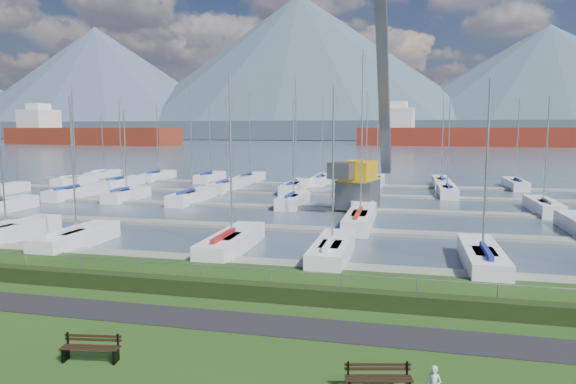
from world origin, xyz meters
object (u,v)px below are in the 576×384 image
(person, at_px, (434,381))
(crane, at_px, (365,148))
(bench_right, at_px, (378,379))
(bench_left, at_px, (91,348))

(person, bearing_deg, crane, 120.37)
(bench_right, relative_size, crane, 0.08)
(bench_left, height_order, person, person)
(bench_right, xyz_separation_m, crane, (-3.14, 34.15, 4.91))
(bench_left, bearing_deg, person, -8.79)
(bench_right, bearing_deg, crane, 82.47)
(bench_left, relative_size, person, 1.70)
(bench_left, distance_m, bench_right, 8.70)
(person, bearing_deg, bench_right, -158.71)
(crane, bearing_deg, bench_left, -85.58)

